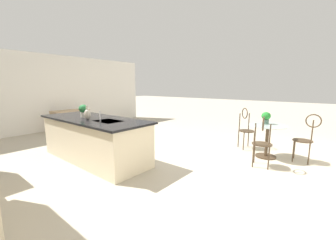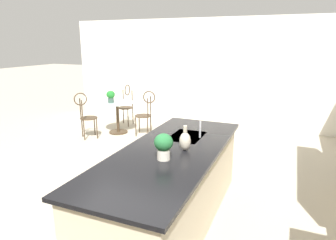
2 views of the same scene
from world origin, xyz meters
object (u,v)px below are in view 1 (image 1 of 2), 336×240
chair_toward_desk (246,126)px  potted_plant_on_table (266,117)px  chair_near_window (306,136)px  bistro_table (267,138)px  potted_plant_counter_near (84,110)px  writing_desk (71,117)px  chair_by_island (262,139)px  vase_on_counter (87,114)px

chair_toward_desk → potted_plant_on_table: chair_toward_desk is taller
chair_near_window → bistro_table: bearing=14.2°
potted_plant_counter_near → bistro_table: bearing=-141.0°
chair_toward_desk → potted_plant_on_table: bearing=150.2°
bistro_table → potted_plant_counter_near: (3.20, 2.58, 0.63)m
potted_plant_on_table → chair_toward_desk: bearing=-29.8°
potted_plant_on_table → potted_plant_counter_near: 4.12m
chair_toward_desk → writing_desk: 5.91m
chair_toward_desk → writing_desk: (5.62, 1.85, -0.06)m
writing_desk → potted_plant_on_table: 6.36m
chair_toward_desk → potted_plant_on_table: (-0.55, 0.31, 0.33)m
potted_plant_counter_near → chair_by_island: bearing=-150.1°
writing_desk → potted_plant_counter_near: bearing=159.2°
chair_near_window → chair_by_island: (0.64, 0.88, 0.00)m
chair_by_island → vase_on_counter: size_ratio=3.62×
chair_near_window → writing_desk: (6.96, 1.61, -0.06)m
chair_near_window → chair_by_island: size_ratio=1.00×
chair_near_window → vase_on_counter: bearing=38.9°
bistro_table → chair_by_island: chair_by_island is taller
chair_near_window → writing_desk: size_ratio=0.87×
potted_plant_on_table → vase_on_counter: 3.94m
chair_by_island → writing_desk: chair_by_island is taller
bistro_table → chair_toward_desk: (0.63, -0.42, 0.13)m
bistro_table → vase_on_counter: size_ratio=2.78×
bistro_table → potted_plant_counter_near: size_ratio=2.86×
bistro_table → writing_desk: (6.25, 1.43, 0.06)m
chair_toward_desk → vase_on_counter: (2.22, 3.12, 0.46)m
bistro_table → chair_near_window: size_ratio=0.77×
chair_toward_desk → writing_desk: chair_toward_desk is taller
chair_by_island → chair_toward_desk: same height
bistro_table → chair_near_window: chair_near_window is taller
chair_by_island → potted_plant_on_table: (0.16, -0.81, 0.33)m
chair_by_island → potted_plant_counter_near: size_ratio=3.72×
chair_toward_desk → chair_by_island: bearing=122.1°
chair_near_window → writing_desk: bearing=13.0°
potted_plant_on_table → potted_plant_counter_near: (3.11, 2.70, 0.18)m
potted_plant_on_table → vase_on_counter: (2.76, 2.81, 0.13)m
bistro_table → vase_on_counter: vase_on_counter is taller
potted_plant_on_table → potted_plant_counter_near: bearing=40.9°
potted_plant_on_table → writing_desk: bearing=14.0°
writing_desk → potted_plant_on_table: (-6.16, -1.54, 0.39)m
chair_by_island → bistro_table: bearing=-83.7°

